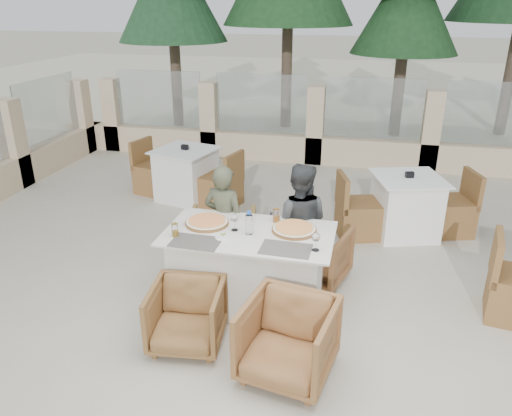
% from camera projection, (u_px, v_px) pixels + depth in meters
% --- Properties ---
extents(ground, '(80.00, 80.00, 0.00)m').
position_uv_depth(ground, '(255.00, 305.00, 4.96)').
color(ground, '#B8B19D').
rests_on(ground, ground).
extents(sand_patch, '(30.00, 16.00, 0.01)m').
position_uv_depth(sand_patch, '(345.00, 85.00, 17.54)').
color(sand_patch, beige).
rests_on(sand_patch, ground).
extents(perimeter_wall_far, '(10.00, 0.34, 1.60)m').
position_uv_depth(perimeter_wall_far, '(315.00, 120.00, 8.96)').
color(perimeter_wall_far, beige).
rests_on(perimeter_wall_far, ground).
extents(pine_far_left, '(2.42, 2.42, 5.50)m').
position_uv_depth(pine_far_left, '(172.00, 2.00, 10.91)').
color(pine_far_left, '#204C29').
rests_on(pine_far_left, ground).
extents(pine_centre, '(2.20, 2.20, 5.00)m').
position_uv_depth(pine_centre, '(407.00, 15.00, 10.15)').
color(pine_centre, '#1D4521').
rests_on(pine_centre, ground).
extents(dining_table, '(1.60, 0.90, 0.77)m').
position_uv_depth(dining_table, '(249.00, 268.00, 4.86)').
color(dining_table, silver).
rests_on(dining_table, ground).
extents(placemat_near_left, '(0.46, 0.31, 0.00)m').
position_uv_depth(placemat_near_left, '(196.00, 242.00, 4.53)').
color(placemat_near_left, '#56504A').
rests_on(placemat_near_left, dining_table).
extents(placemat_near_right, '(0.46, 0.31, 0.00)m').
position_uv_depth(placemat_near_right, '(286.00, 249.00, 4.40)').
color(placemat_near_right, '#5D5850').
rests_on(placemat_near_right, dining_table).
extents(pizza_left, '(0.42, 0.42, 0.06)m').
position_uv_depth(pizza_left, '(207.00, 222.00, 4.88)').
color(pizza_left, '#DF4B1E').
rests_on(pizza_left, dining_table).
extents(pizza_right, '(0.50, 0.50, 0.06)m').
position_uv_depth(pizza_right, '(294.00, 228.00, 4.73)').
color(pizza_right, orange).
rests_on(pizza_right, dining_table).
extents(water_bottle, '(0.09, 0.09, 0.23)m').
position_uv_depth(water_bottle, '(249.00, 223.00, 4.64)').
color(water_bottle, '#BDDEF9').
rests_on(water_bottle, dining_table).
extents(wine_glass_centre, '(0.09, 0.09, 0.18)m').
position_uv_depth(wine_glass_centre, '(234.00, 221.00, 4.72)').
color(wine_glass_centre, silver).
rests_on(wine_glass_centre, dining_table).
extents(wine_glass_corner, '(0.10, 0.10, 0.18)m').
position_uv_depth(wine_glass_corner, '(316.00, 241.00, 4.34)').
color(wine_glass_corner, white).
rests_on(wine_glass_corner, dining_table).
extents(beer_glass_left, '(0.08, 0.08, 0.13)m').
position_uv_depth(beer_glass_left, '(175.00, 230.00, 4.62)').
color(beer_glass_left, gold).
rests_on(beer_glass_left, dining_table).
extents(beer_glass_right, '(0.09, 0.09, 0.14)m').
position_uv_depth(beer_glass_right, '(276.00, 216.00, 4.91)').
color(beer_glass_right, orange).
rests_on(beer_glass_right, dining_table).
extents(olive_dish, '(0.13, 0.13, 0.04)m').
position_uv_depth(olive_dish, '(223.00, 236.00, 4.60)').
color(olive_dish, white).
rests_on(olive_dish, dining_table).
extents(armchair_far_left, '(0.85, 0.86, 0.67)m').
position_uv_depth(armchair_far_left, '(223.00, 242.00, 5.49)').
color(armchair_far_left, olive).
rests_on(armchair_far_left, ground).
extents(armchair_far_right, '(0.82, 0.83, 0.62)m').
position_uv_depth(armchair_far_right, '(314.00, 255.00, 5.27)').
color(armchair_far_right, brown).
rests_on(armchair_far_right, ground).
extents(armchair_near_left, '(0.68, 0.69, 0.57)m').
position_uv_depth(armchair_near_left, '(187.00, 316.00, 4.30)').
color(armchair_near_left, brown).
rests_on(armchair_near_left, ground).
extents(armchair_near_right, '(0.81, 0.82, 0.65)m').
position_uv_depth(armchair_near_right, '(288.00, 340.00, 3.93)').
color(armchair_near_right, brown).
rests_on(armchair_near_right, ground).
extents(diner_left, '(0.51, 0.39, 1.26)m').
position_uv_depth(diner_left, '(224.00, 222.00, 5.26)').
color(diner_left, '#464A36').
rests_on(diner_left, ground).
extents(diner_right, '(0.64, 0.50, 1.31)m').
position_uv_depth(diner_right, '(299.00, 223.00, 5.19)').
color(diner_right, '#383B3D').
rests_on(diner_right, ground).
extents(bg_table_a, '(1.79, 1.20, 0.77)m').
position_uv_depth(bg_table_a, '(186.00, 174.00, 7.46)').
color(bg_table_a, silver).
rests_on(bg_table_a, ground).
extents(bg_table_b, '(1.81, 1.26, 0.77)m').
position_uv_depth(bg_table_b, '(406.00, 206.00, 6.32)').
color(bg_table_b, white).
rests_on(bg_table_b, ground).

